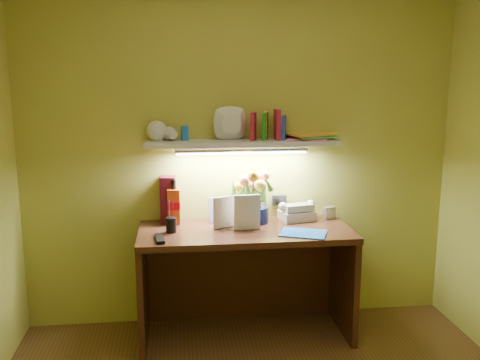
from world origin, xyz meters
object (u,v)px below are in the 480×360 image
object	(u,v)px
desk	(245,283)
desk_clock	(329,213)
whisky_bottle	(174,202)
flower_bouquet	(253,195)
telephone	(297,211)

from	to	relation	value
desk	desk_clock	xyz separation A→B (m)	(0.62, 0.18, 0.42)
whisky_bottle	flower_bouquet	bearing A→B (deg)	-1.92
telephone	whisky_bottle	xyz separation A→B (m)	(-0.85, 0.01, 0.09)
desk_clock	desk	bearing A→B (deg)	178.08
telephone	desk_clock	world-z (taller)	telephone
flower_bouquet	desk_clock	size ratio (longest dim) A/B	4.52
desk	telephone	world-z (taller)	telephone
desk_clock	whisky_bottle	size ratio (longest dim) A/B	0.28
whisky_bottle	desk	bearing A→B (deg)	-21.85
desk	flower_bouquet	size ratio (longest dim) A/B	3.62
telephone	desk_clock	xyz separation A→B (m)	(0.23, 0.01, -0.02)
desk	whisky_bottle	world-z (taller)	whisky_bottle
desk_clock	telephone	bearing A→B (deg)	163.11
desk	flower_bouquet	distance (m)	0.60
flower_bouquet	whisky_bottle	distance (m)	0.54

